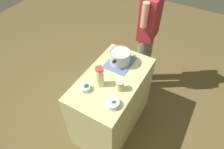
% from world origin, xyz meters
% --- Properties ---
extents(ground_plane, '(8.00, 8.00, 0.00)m').
position_xyz_m(ground_plane, '(0.00, 0.00, 0.00)').
color(ground_plane, brown).
extents(counter_slab, '(1.06, 0.61, 0.91)m').
position_xyz_m(counter_slab, '(0.00, 0.00, 0.46)').
color(counter_slab, '#C4BD81').
rests_on(counter_slab, ground_plane).
extents(dish_cloth, '(0.35, 0.28, 0.01)m').
position_xyz_m(dish_cloth, '(0.26, 0.04, 0.92)').
color(dish_cloth, '#536DA9').
rests_on(dish_cloth, counter_slab).
extents(cooking_pot, '(0.31, 0.24, 0.16)m').
position_xyz_m(cooking_pot, '(0.26, 0.04, 1.00)').
color(cooking_pot, '#B7B7BC').
rests_on(cooking_pot, dish_cloth).
extents(lemonade_pitcher, '(0.09, 0.09, 0.24)m').
position_xyz_m(lemonade_pitcher, '(-0.15, 0.06, 1.03)').
color(lemonade_pitcher, beige).
rests_on(lemonade_pitcher, counter_slab).
extents(mason_jar, '(0.09, 0.09, 0.11)m').
position_xyz_m(mason_jar, '(-0.10, -0.15, 0.97)').
color(mason_jar, beige).
rests_on(mason_jar, counter_slab).
extents(broccoli_bowl_front, '(0.14, 0.14, 0.07)m').
position_xyz_m(broccoli_bowl_front, '(-0.31, -0.19, 0.94)').
color(broccoli_bowl_front, silver).
rests_on(broccoli_bowl_front, counter_slab).
extents(broccoli_bowl_center, '(0.10, 0.10, 0.08)m').
position_xyz_m(broccoli_bowl_center, '(-0.28, 0.15, 0.94)').
color(broccoli_bowl_center, silver).
rests_on(broccoli_bowl_center, counter_slab).
extents(person_cook, '(0.50, 0.22, 1.68)m').
position_xyz_m(person_cook, '(0.91, -0.03, 0.93)').
color(person_cook, gray).
rests_on(person_cook, ground_plane).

